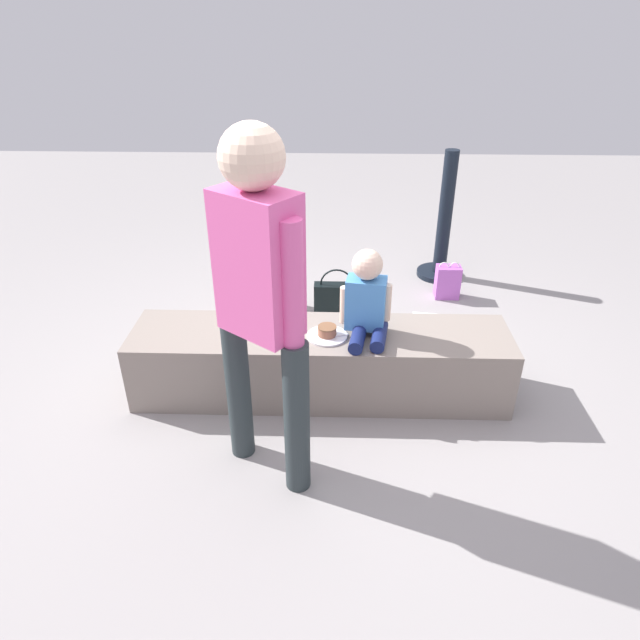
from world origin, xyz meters
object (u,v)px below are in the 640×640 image
water_bottle_near_gift (383,314)px  handbag_black_leather (336,299)px  party_cup_red (204,328)px  adult_standing (259,287)px  water_bottle_far_side (236,307)px  child_seated (367,299)px  cake_plate (327,333)px  gift_bag (448,282)px  handbag_brown_canvas (267,293)px  cake_box_white (432,330)px

water_bottle_near_gift → handbag_black_leather: handbag_black_leather is taller
party_cup_red → handbag_black_leather: handbag_black_leather is taller
adult_standing → water_bottle_far_side: (-0.40, 1.47, -0.89)m
child_seated → handbag_black_leather: (-0.16, 0.93, -0.48)m
cake_plate → gift_bag: cake_plate is taller
child_seated → water_bottle_near_gift: size_ratio=2.65×
cake_plate → water_bottle_near_gift: size_ratio=1.23×
cake_plate → handbag_black_leather: (0.05, 0.97, -0.29)m
child_seated → handbag_brown_canvas: 1.34m
adult_standing → cake_plate: (0.27, 0.57, -0.55)m
child_seated → adult_standing: 0.85m
adult_standing → water_bottle_near_gift: 1.79m
gift_bag → water_bottle_far_side: size_ratio=1.53×
gift_bag → handbag_black_leather: (-0.85, -0.32, 0.00)m
handbag_brown_canvas → party_cup_red: bearing=-133.2°
water_bottle_near_gift → handbag_brown_canvas: bearing=163.8°
handbag_brown_canvas → gift_bag: bearing=8.5°
child_seated → cake_box_white: bearing=52.3°
adult_standing → cake_plate: 0.84m
water_bottle_near_gift → handbag_brown_canvas: 0.88m
water_bottle_near_gift → party_cup_red: water_bottle_near_gift is taller
water_bottle_near_gift → gift_bag: bearing=41.0°
adult_standing → party_cup_red: 1.66m
adult_standing → gift_bag: bearing=58.0°
child_seated → water_bottle_far_side: 1.33m
child_seated → handbag_black_leather: bearing=99.7°
gift_bag → handbag_brown_canvas: (-1.36, -0.20, -0.01)m
adult_standing → cake_box_white: bearing=52.3°
gift_bag → handbag_brown_canvas: bearing=-171.5°
cake_plate → party_cup_red: (-0.85, 0.67, -0.37)m
water_bottle_far_side → party_cup_red: 0.30m
gift_bag → cake_box_white: 0.64m
child_seated → cake_plate: bearing=-169.7°
cake_box_white → handbag_brown_canvas: bearing=160.8°
cake_box_white → cake_plate: bearing=-136.0°
cake_box_white → handbag_black_leather: (-0.65, 0.29, 0.08)m
cake_plate → handbag_black_leather: bearing=87.2°
party_cup_red → handbag_brown_canvas: 0.57m
handbag_brown_canvas → cake_box_white: bearing=-19.2°
water_bottle_near_gift → cake_box_white: (0.32, -0.16, -0.03)m
child_seated → cake_box_white: 0.98m
cake_plate → water_bottle_far_side: (-0.66, 0.90, -0.33)m
cake_plate → water_bottle_far_side: size_ratio=1.19×
water_bottle_near_gift → adult_standing: bearing=-114.5°
cake_box_white → party_cup_red: bearing=-179.7°
water_bottle_far_side → party_cup_red: bearing=-129.3°
cake_box_white → handbag_black_leather: size_ratio=0.77×
handbag_brown_canvas → cake_plate: bearing=-66.7°
adult_standing → handbag_black_leather: size_ratio=4.45×
cake_box_white → handbag_black_leather: handbag_black_leather is taller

